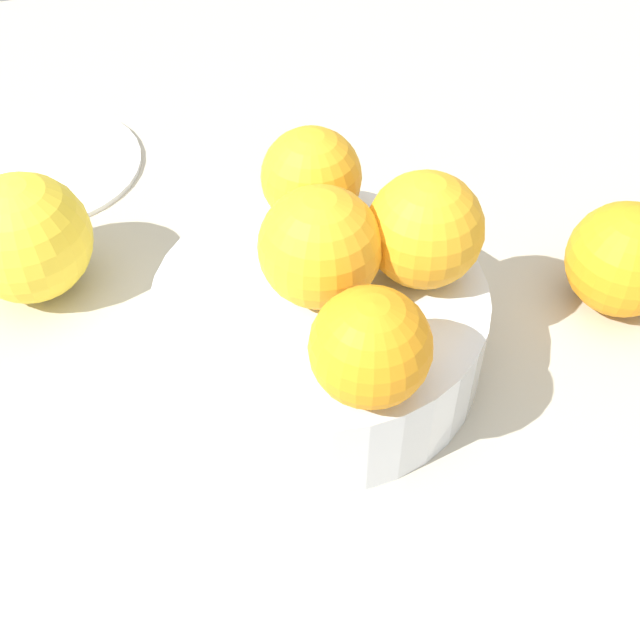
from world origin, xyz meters
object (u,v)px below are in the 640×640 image
Objects in this scene: orange_in_bowl_1 at (423,227)px; orange_loose_1 at (26,238)px; fruit_bowl at (320,328)px; side_plate at (39,163)px; orange_in_bowl_0 at (311,177)px; orange_in_bowl_2 at (370,347)px; orange_loose_0 at (625,260)px; orange_in_bowl_3 at (320,251)px.

orange_loose_1 is (10.96, 22.65, -4.96)cm from orange_in_bowl_1.
side_plate is at bearing 33.19° from fruit_bowl.
orange_in_bowl_2 is (-13.98, 0.61, 0.02)cm from orange_in_bowl_0.
orange_in_bowl_3 is at bearing 90.77° from orange_loose_0.
orange_in_bowl_3 reaches higher than orange_in_bowl_0.
orange_loose_1 is (11.22, 36.63, 0.53)cm from orange_loose_0.
orange_loose_0 reaches higher than fruit_bowl.
orange_in_bowl_2 is at bearing -152.38° from side_plate.
orange_loose_0 is (-0.26, -13.98, -5.49)cm from orange_in_bowl_1.
fruit_bowl is at bearing -146.81° from side_plate.
orange_in_bowl_1 is 9.34cm from orange_in_bowl_2.
orange_in_bowl_2 is 0.73× the size of orange_loose_1.
orange_in_bowl_0 is 26.66cm from side_plate.
orange_in_bowl_1 is at bearing -115.83° from orange_loose_1.
orange_in_bowl_3 is (-0.53, 6.12, 0.09)cm from orange_in_bowl_1.
orange_in_bowl_1 reaches higher than fruit_bowl.
orange_in_bowl_2 is 21.41cm from orange_loose_0.
orange_in_bowl_0 is 0.99× the size of orange_in_bowl_2.
orange_loose_1 is at bearing 42.85° from orange_in_bowl_2.
orange_in_bowl_1 is at bearing -35.66° from orange_in_bowl_2.
orange_in_bowl_0 is 8.02cm from orange_in_bowl_1.
orange_in_bowl_0 reaches higher than orange_loose_0.
fruit_bowl is at bearing 169.62° from orange_in_bowl_0.
orange_in_bowl_3 is 20.75cm from orange_loose_1.
orange_loose_1 is at bearing 56.04° from fruit_bowl.
orange_in_bowl_2 is at bearing 144.34° from orange_in_bowl_1.
orange_in_bowl_3 reaches higher than orange_loose_1.
orange_in_bowl_0 reaches higher than fruit_bowl.
orange_in_bowl_2 is at bearing -175.35° from fruit_bowl.
orange_in_bowl_2 is at bearing 110.66° from orange_loose_0.
side_plate is (24.64, 22.30, -8.80)cm from orange_in_bowl_1.
side_plate is (25.17, 16.18, -8.89)cm from orange_in_bowl_3.
side_plate is (18.24, 17.47, -8.53)cm from orange_in_bowl_0.
orange_loose_1 is (11.18, 16.61, 1.44)cm from fruit_bowl.
orange_in_bowl_1 is 0.79× the size of orange_loose_1.
side_plate is (24.90, 36.28, -3.31)cm from orange_loose_0.
orange_loose_0 is at bearing -89.23° from orange_in_bowl_3.
fruit_bowl is at bearing 89.88° from orange_loose_0.
side_plate is (24.86, 16.26, -2.41)cm from fruit_bowl.
orange_in_bowl_0 is 0.90× the size of orange_in_bowl_3.
orange_in_bowl_3 reaches higher than side_plate.
side_plate is at bearing 55.54° from orange_loose_0.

